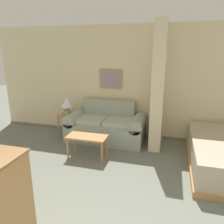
% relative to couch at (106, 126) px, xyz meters
% --- Properties ---
extents(wall_back, '(7.76, 0.16, 2.60)m').
position_rel_couch_xyz_m(wall_back, '(0.86, 0.49, 0.96)').
color(wall_back, beige).
rests_on(wall_back, ground_plane).
extents(wall_partition_pillar, '(0.24, 0.80, 2.60)m').
position_rel_couch_xyz_m(wall_partition_pillar, '(1.14, 0.02, 0.97)').
color(wall_partition_pillar, beige).
rests_on(wall_partition_pillar, ground_plane).
extents(couch, '(1.78, 0.84, 0.90)m').
position_rel_couch_xyz_m(couch, '(0.00, 0.00, 0.00)').
color(couch, '#99A393').
rests_on(couch, ground_plane).
extents(coffee_table, '(0.78, 0.41, 0.44)m').
position_rel_couch_xyz_m(coffee_table, '(-0.10, -0.91, 0.05)').
color(coffee_table, '#B27F4C').
rests_on(coffee_table, ground_plane).
extents(side_table, '(0.39, 0.39, 0.52)m').
position_rel_couch_xyz_m(side_table, '(-0.98, 0.02, 0.09)').
color(side_table, '#B27F4C').
rests_on(side_table, ground_plane).
extents(table_lamp, '(0.28, 0.28, 0.44)m').
position_rel_couch_xyz_m(table_lamp, '(-0.98, 0.02, 0.47)').
color(table_lamp, tan).
rests_on(table_lamp, side_table).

